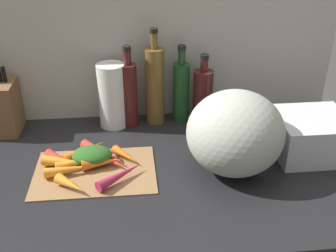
# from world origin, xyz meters

# --- Properties ---
(ground_plane) EXTENTS (1.70, 0.80, 0.03)m
(ground_plane) POSITION_xyz_m (0.00, 0.00, -0.01)
(ground_plane) COLOR black
(wall_back) EXTENTS (1.70, 0.03, 0.60)m
(wall_back) POSITION_xyz_m (0.00, 0.39, 0.30)
(wall_back) COLOR #BCB7AD
(wall_back) RESTS_ON ground_plane
(cutting_board) EXTENTS (0.37, 0.26, 0.01)m
(cutting_board) POSITION_xyz_m (-0.05, -0.02, 0.00)
(cutting_board) COLOR #997047
(cutting_board) RESTS_ON ground_plane
(carrot_0) EXTENTS (0.15, 0.13, 0.03)m
(carrot_0) POSITION_xyz_m (0.03, -0.07, 0.02)
(carrot_0) COLOR #B2264C
(carrot_0) RESTS_ON cutting_board
(carrot_1) EXTENTS (0.17, 0.07, 0.04)m
(carrot_1) POSITION_xyz_m (-0.14, 0.01, 0.03)
(carrot_1) COLOR orange
(carrot_1) RESTS_ON cutting_board
(carrot_2) EXTENTS (0.09, 0.10, 0.03)m
(carrot_2) POSITION_xyz_m (0.04, 0.04, 0.02)
(carrot_2) COLOR orange
(carrot_2) RESTS_ON cutting_board
(carrot_3) EXTENTS (0.13, 0.06, 0.04)m
(carrot_3) POSITION_xyz_m (-0.03, 0.00, 0.03)
(carrot_3) COLOR orange
(carrot_3) RESTS_ON cutting_board
(carrot_4) EXTENTS (0.16, 0.06, 0.03)m
(carrot_4) POSITION_xyz_m (-0.13, -0.03, 0.02)
(carrot_4) COLOR orange
(carrot_4) RESTS_ON cutting_board
(carrot_5) EXTENTS (0.14, 0.13, 0.03)m
(carrot_5) POSITION_xyz_m (-0.09, 0.08, 0.02)
(carrot_5) COLOR orange
(carrot_5) RESTS_ON cutting_board
(carrot_6) EXTENTS (0.14, 0.10, 0.02)m
(carrot_6) POSITION_xyz_m (-0.03, 0.04, 0.02)
(carrot_6) COLOR red
(carrot_6) RESTS_ON cutting_board
(carrot_7) EXTENTS (0.11, 0.10, 0.04)m
(carrot_7) POSITION_xyz_m (-0.16, 0.03, 0.03)
(carrot_7) COLOR red
(carrot_7) RESTS_ON cutting_board
(carrot_8) EXTENTS (0.12, 0.11, 0.02)m
(carrot_8) POSITION_xyz_m (-0.01, 0.01, 0.02)
(carrot_8) COLOR red
(carrot_8) RESTS_ON cutting_board
(carrot_9) EXTENTS (0.15, 0.15, 0.04)m
(carrot_9) POSITION_xyz_m (-0.03, 0.05, 0.03)
(carrot_9) COLOR red
(carrot_9) RESTS_ON cutting_board
(carrot_10) EXTENTS (0.15, 0.07, 0.03)m
(carrot_10) POSITION_xyz_m (-0.10, 0.01, 0.02)
(carrot_10) COLOR orange
(carrot_10) RESTS_ON cutting_board
(carrot_11) EXTENTS (0.10, 0.10, 0.03)m
(carrot_11) POSITION_xyz_m (-0.12, -0.11, 0.02)
(carrot_11) COLOR orange
(carrot_11) RESTS_ON cutting_board
(carrot_greens_pile) EXTENTS (0.13, 0.10, 0.05)m
(carrot_greens_pile) POSITION_xyz_m (-0.06, 0.03, 0.03)
(carrot_greens_pile) COLOR #2D6023
(carrot_greens_pile) RESTS_ON cutting_board
(winter_squash) EXTENTS (0.30, 0.29, 0.26)m
(winter_squash) POSITION_xyz_m (0.37, -0.04, 0.13)
(winter_squash) COLOR #B2B7A8
(winter_squash) RESTS_ON ground_plane
(knife_block) EXTENTS (0.12, 0.14, 0.24)m
(knife_block) POSITION_xyz_m (-0.40, 0.29, 0.10)
(knife_block) COLOR brown
(knife_block) RESTS_ON ground_plane
(paper_towel_roll) EXTENTS (0.10, 0.10, 0.24)m
(paper_towel_roll) POSITION_xyz_m (-0.00, 0.30, 0.12)
(paper_towel_roll) COLOR white
(paper_towel_roll) RESTS_ON ground_plane
(bottle_0) EXTENTS (0.06, 0.06, 0.31)m
(bottle_0) POSITION_xyz_m (0.06, 0.29, 0.13)
(bottle_0) COLOR #471919
(bottle_0) RESTS_ON ground_plane
(bottle_1) EXTENTS (0.07, 0.07, 0.36)m
(bottle_1) POSITION_xyz_m (0.16, 0.31, 0.15)
(bottle_1) COLOR brown
(bottle_1) RESTS_ON ground_plane
(bottle_2) EXTENTS (0.06, 0.06, 0.30)m
(bottle_2) POSITION_xyz_m (0.26, 0.31, 0.12)
(bottle_2) COLOR #19421E
(bottle_2) RESTS_ON ground_plane
(bottle_3) EXTENTS (0.07, 0.07, 0.27)m
(bottle_3) POSITION_xyz_m (0.34, 0.30, 0.11)
(bottle_3) COLOR #471919
(bottle_3) RESTS_ON ground_plane
(dish_rack) EXTENTS (0.24, 0.23, 0.13)m
(dish_rack) POSITION_xyz_m (0.65, 0.03, 0.07)
(dish_rack) COLOR silver
(dish_rack) RESTS_ON ground_plane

